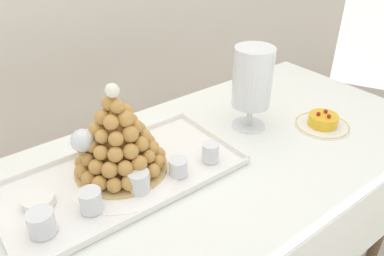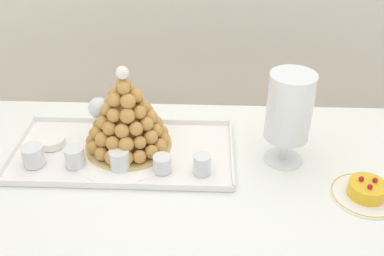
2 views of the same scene
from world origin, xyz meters
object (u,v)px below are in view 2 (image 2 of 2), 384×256
at_px(dessert_cup_mid_left, 75,158).
at_px(croquembouche, 127,118).
at_px(dessert_cup_left, 33,156).
at_px(dessert_cup_mid_right, 162,164).
at_px(serving_tray, 123,152).
at_px(dessert_cup_right, 202,165).
at_px(creme_brulee_ramekin, 52,141).
at_px(fruit_tart_plate, 366,192).
at_px(wine_glass, 99,110).
at_px(macaron_goblet, 290,108).
at_px(dessert_cup_centre, 120,160).

bearing_deg(dessert_cup_mid_left, croquembouche, 37.69).
relative_size(dessert_cup_left, dessert_cup_mid_right, 1.16).
height_order(serving_tray, croquembouche, croquembouche).
xyz_separation_m(dessert_cup_mid_left, dessert_cup_right, (0.37, -0.02, -0.00)).
distance_m(creme_brulee_ramekin, fruit_tart_plate, 0.94).
height_order(serving_tray, fruit_tart_plate, fruit_tart_plate).
xyz_separation_m(croquembouche, wine_glass, (-0.09, 0.03, 0.01)).
bearing_deg(croquembouche, creme_brulee_ramekin, -178.65).
bearing_deg(fruit_tart_plate, dessert_cup_mid_right, 171.74).
xyz_separation_m(dessert_cup_mid_left, fruit_tart_plate, (0.82, -0.09, -0.02)).
height_order(serving_tray, dessert_cup_right, dessert_cup_right).
bearing_deg(dessert_cup_left, creme_brulee_ramekin, 77.04).
relative_size(dessert_cup_mid_right, dessert_cup_right, 0.95).
distance_m(dessert_cup_right, macaron_goblet, 0.29).
bearing_deg(dessert_cup_left, wine_glass, 37.38).
distance_m(dessert_cup_mid_left, dessert_cup_mid_right, 0.26).
height_order(croquembouche, wine_glass, croquembouche).
xyz_separation_m(serving_tray, dessert_cup_centre, (0.01, -0.08, 0.03)).
relative_size(serving_tray, creme_brulee_ramekin, 8.29).
xyz_separation_m(croquembouche, macaron_goblet, (0.47, -0.04, 0.07)).
height_order(dessert_cup_left, fruit_tart_plate, dessert_cup_left).
xyz_separation_m(dessert_cup_right, fruit_tart_plate, (0.44, -0.08, -0.02)).
bearing_deg(fruit_tart_plate, dessert_cup_mid_left, 173.54).
bearing_deg(creme_brulee_ramekin, macaron_goblet, -2.95).
bearing_deg(creme_brulee_ramekin, fruit_tart_plate, -12.02).
xyz_separation_m(dessert_cup_centre, macaron_goblet, (0.48, 0.07, 0.14)).
relative_size(dessert_cup_mid_left, creme_brulee_ramekin, 0.72).
xyz_separation_m(dessert_cup_right, wine_glass, (-0.32, 0.15, 0.08)).
relative_size(dessert_cup_left, fruit_tart_plate, 0.34).
distance_m(dessert_cup_right, creme_brulee_ramekin, 0.49).
distance_m(dessert_cup_centre, wine_glass, 0.18).
height_order(dessert_cup_mid_left, dessert_cup_centre, same).
bearing_deg(wine_glass, dessert_cup_mid_left, -110.48).
bearing_deg(serving_tray, macaron_goblet, -1.28).
bearing_deg(dessert_cup_left, macaron_goblet, 4.75).
distance_m(serving_tray, wine_glass, 0.15).
height_order(croquembouche, dessert_cup_centre, croquembouche).
distance_m(dessert_cup_mid_right, macaron_goblet, 0.39).
xyz_separation_m(dessert_cup_mid_left, creme_brulee_ramekin, (-0.10, 0.10, -0.01)).
height_order(dessert_cup_mid_left, wine_glass, wine_glass).
bearing_deg(dessert_cup_mid_right, creme_brulee_ramekin, 162.32).
bearing_deg(croquembouche, wine_glass, 161.80).
height_order(creme_brulee_ramekin, fruit_tart_plate, fruit_tart_plate).
bearing_deg(dessert_cup_left, serving_tray, 16.09).
distance_m(serving_tray, croquembouche, 0.11).
relative_size(dessert_cup_mid_left, dessert_cup_mid_right, 1.07).
xyz_separation_m(dessert_cup_centre, wine_glass, (-0.08, 0.14, 0.08)).
relative_size(croquembouche, dessert_cup_right, 4.69).
bearing_deg(dessert_cup_right, fruit_tart_plate, -9.71).
height_order(dessert_cup_left, wine_glass, wine_glass).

